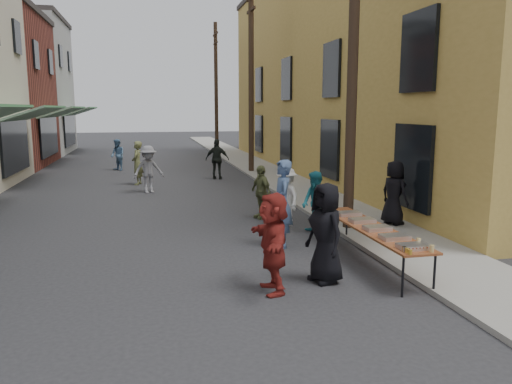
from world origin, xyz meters
name	(u,v)px	position (x,y,z in m)	size (l,w,h in m)	color
ground	(190,282)	(0.00, 0.00, 0.00)	(120.00, 120.00, 0.00)	#28282B
sidewalk	(265,171)	(5.00, 15.00, 0.05)	(2.20, 60.00, 0.10)	gray
building_ochre	(393,69)	(11.10, 14.00, 5.00)	(10.00, 28.00, 10.00)	#AD8C3E
utility_pole_near	(353,50)	(4.30, 3.00, 4.50)	(0.26, 0.26, 9.00)	#2D2116
utility_pole_mid	(251,79)	(4.30, 15.00, 4.50)	(0.26, 0.26, 9.00)	#2D2116
utility_pole_far	(216,88)	(4.30, 27.00, 4.50)	(0.26, 0.26, 9.00)	#2D2116
serving_table	(370,228)	(3.67, 0.38, 0.71)	(0.70, 4.00, 0.75)	maroon
catering_tray_sausage	(413,246)	(3.67, -1.27, 0.79)	(0.50, 0.33, 0.08)	maroon
catering_tray_foil_b	(394,237)	(3.67, -0.62, 0.79)	(0.50, 0.33, 0.08)	#B2B2B7
catering_tray_buns	(377,228)	(3.67, 0.08, 0.79)	(0.50, 0.33, 0.08)	tan
catering_tray_foil_d	(362,220)	(3.67, 0.78, 0.79)	(0.50, 0.33, 0.08)	#B2B2B7
catering_tray_buns_end	(349,214)	(3.67, 1.48, 0.79)	(0.50, 0.33, 0.08)	tan
condiment_jar_a	(410,252)	(3.45, -1.57, 0.79)	(0.07, 0.07, 0.08)	#A57F26
condiment_jar_b	(407,250)	(3.45, -1.47, 0.79)	(0.07, 0.07, 0.08)	#A57F26
condiment_jar_c	(404,249)	(3.45, -1.37, 0.79)	(0.07, 0.07, 0.08)	#A57F26
cup_stack	(432,249)	(3.87, -1.52, 0.81)	(0.08, 0.08, 0.12)	tan
guest_front_a	(326,233)	(2.39, -0.49, 0.90)	(0.88, 0.58, 1.81)	black
guest_front_b	(282,204)	(2.25, 1.92, 0.99)	(0.72, 0.47, 1.98)	#455D86
guest_front_c	(315,203)	(3.35, 2.85, 0.79)	(0.77, 0.60, 1.57)	teal
guest_front_d	(287,197)	(2.92, 3.89, 0.79)	(1.02, 0.58, 1.57)	silver
guest_front_e	(261,192)	(2.45, 4.89, 0.76)	(0.89, 0.37, 1.52)	#646B3E
guest_queue_back	(273,243)	(1.35, -0.77, 0.86)	(1.60, 0.51, 1.72)	maroon
server	(394,193)	(5.58, 3.03, 0.93)	(0.82, 0.53, 1.67)	black
passerby_left	(149,169)	(-0.63, 10.08, 0.87)	(1.13, 0.65, 1.75)	gray
passerby_mid	(217,159)	(2.37, 13.13, 0.89)	(1.04, 0.43, 1.77)	black
passerby_right	(137,163)	(-1.06, 12.22, 0.89)	(0.65, 0.43, 1.79)	#656A3D
passerby_far	(118,155)	(-2.10, 17.33, 0.79)	(0.77, 0.60, 1.58)	#52789F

